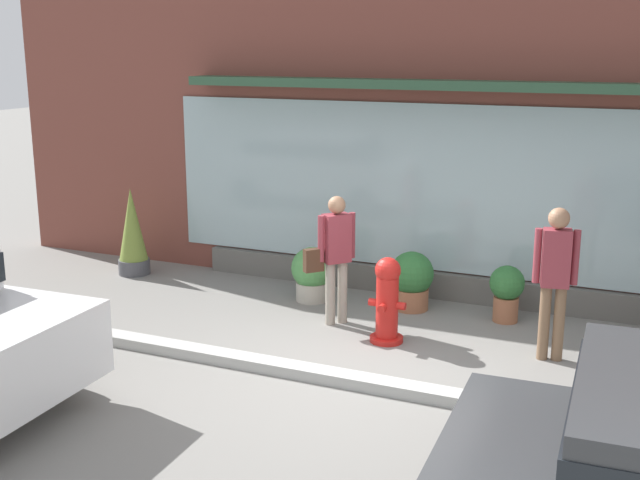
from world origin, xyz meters
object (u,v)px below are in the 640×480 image
at_px(pedestrian_passerby, 555,272).
at_px(potted_plant_by_entrance, 312,273).
at_px(fire_hydrant, 387,299).
at_px(pedestrian_with_handbag, 335,251).
at_px(potted_plant_near_hydrant, 507,290).
at_px(potted_plant_window_right, 412,279).
at_px(potted_plant_corner_tall, 132,233).

relative_size(pedestrian_passerby, potted_plant_by_entrance, 2.32).
height_order(fire_hydrant, potted_plant_by_entrance, fire_hydrant).
bearing_deg(pedestrian_with_handbag, fire_hydrant, 108.47).
bearing_deg(potted_plant_by_entrance, fire_hydrant, -36.39).
bearing_deg(potted_plant_near_hydrant, potted_plant_window_right, -179.33).
xyz_separation_m(pedestrian_with_handbag, potted_plant_window_right, (0.69, 0.93, -0.52)).
bearing_deg(potted_plant_window_right, potted_plant_by_entrance, -171.51).
height_order(potted_plant_corner_tall, potted_plant_near_hydrant, potted_plant_corner_tall).
bearing_deg(potted_plant_by_entrance, potted_plant_near_hydrant, 4.77).
distance_m(pedestrian_with_handbag, potted_plant_near_hydrant, 2.20).
relative_size(pedestrian_with_handbag, potted_plant_by_entrance, 2.18).
height_order(pedestrian_with_handbag, potted_plant_window_right, pedestrian_with_handbag).
bearing_deg(pedestrian_passerby, potted_plant_corner_tall, 159.25).
height_order(pedestrian_with_handbag, potted_plant_corner_tall, pedestrian_with_handbag).
xyz_separation_m(pedestrian_passerby, potted_plant_window_right, (-1.91, 1.05, -0.59)).
height_order(potted_plant_window_right, potted_plant_by_entrance, potted_plant_window_right).
distance_m(fire_hydrant, potted_plant_window_right, 1.26).
bearing_deg(fire_hydrant, potted_plant_window_right, 94.49).
xyz_separation_m(pedestrian_with_handbag, potted_plant_by_entrance, (-0.64, 0.73, -0.54)).
height_order(fire_hydrant, potted_plant_near_hydrant, fire_hydrant).
distance_m(pedestrian_with_handbag, potted_plant_window_right, 1.27).
distance_m(fire_hydrant, potted_plant_by_entrance, 1.78).
relative_size(fire_hydrant, pedestrian_with_handbag, 0.63).
distance_m(fire_hydrant, pedestrian_with_handbag, 0.95).
relative_size(pedestrian_passerby, potted_plant_corner_tall, 1.30).
distance_m(potted_plant_by_entrance, potted_plant_near_hydrant, 2.56).
relative_size(potted_plant_corner_tall, potted_plant_near_hydrant, 1.83).
xyz_separation_m(fire_hydrant, potted_plant_by_entrance, (-1.43, 1.05, -0.13)).
distance_m(pedestrian_passerby, potted_plant_window_right, 2.26).
bearing_deg(fire_hydrant, pedestrian_with_handbag, 157.83).
bearing_deg(potted_plant_window_right, pedestrian_with_handbag, -126.72).
xyz_separation_m(potted_plant_window_right, potted_plant_corner_tall, (-4.32, -0.11, 0.22)).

